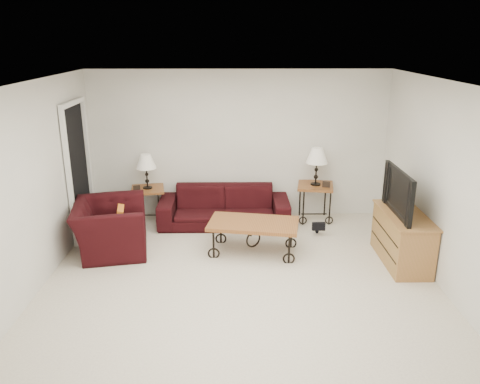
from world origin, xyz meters
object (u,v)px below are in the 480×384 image
sofa (224,207)px  television (406,192)px  side_table_right (315,202)px  side_table_left (149,204)px  lamp_right (316,167)px  armchair (110,227)px  backpack (318,222)px  coffee_table (253,237)px  tv_stand (402,238)px  lamp_left (147,172)px

sofa → television: television is taller
side_table_right → side_table_left: bearing=180.0°
lamp_right → armchair: 3.43m
backpack → side_table_right: bearing=79.9°
side_table_left → coffee_table: bearing=-36.6°
lamp_right → tv_stand: bearing=-59.5°
sofa → side_table_right: bearing=6.7°
side_table_right → television: television is taller
lamp_left → television: television is taller
tv_stand → side_table_right: bearing=120.5°
coffee_table → sofa: bearing=111.9°
lamp_left → lamp_right: 2.82m
television → backpack: size_ratio=2.62×
side_table_right → coffee_table: size_ratio=0.50×
sofa → coffee_table: sofa is taller
lamp_left → tv_stand: size_ratio=0.49×
lamp_left → coffee_table: (1.73, -1.28, -0.63)m
sofa → tv_stand: 2.86m
side_table_left → tv_stand: bearing=-23.1°
lamp_left → lamp_right: (2.82, 0.00, 0.08)m
lamp_right → tv_stand: size_ratio=0.53×
tv_stand → armchair: bearing=174.3°
armchair → tv_stand: size_ratio=0.95×
side_table_left → side_table_right: 2.82m
lamp_right → lamp_left: bearing=180.0°
lamp_left → tv_stand: (3.76, -1.60, -0.51)m
sofa → coffee_table: (0.44, -1.10, -0.08)m
backpack → sofa: bearing=158.5°
sofa → side_table_left: sofa is taller
armchair → television: (4.08, -0.41, 0.65)m
side_table_right → armchair: size_ratio=0.56×
sofa → side_table_right: size_ratio=3.39×
side_table_left → lamp_left: size_ratio=1.00×
side_table_left → side_table_right: side_table_right is taller
tv_stand → television: bearing=180.0°
side_table_right → tv_stand: tv_stand is taller
side_table_left → backpack: (2.77, -0.59, -0.09)m
lamp_right → side_table_left: bearing=180.0°
armchair → television: 4.16m
coffee_table → television: television is taller
tv_stand → coffee_table: bearing=171.0°
side_table_left → lamp_left: 0.58m
side_table_right → armchair: (-3.16, -1.19, 0.05)m
side_table_left → coffee_table: (1.73, -1.28, -0.05)m
lamp_left → armchair: (-0.34, -1.19, -0.50)m
sofa → backpack: size_ratio=5.27×
sofa → side_table_left: 1.30m
side_table_left → lamp_right: size_ratio=0.92×
tv_stand → television: size_ratio=1.12×
coffee_table → backpack: size_ratio=3.12×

